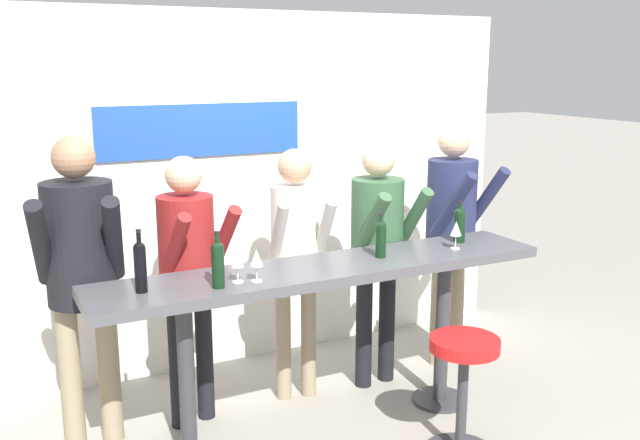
{
  "coord_description": "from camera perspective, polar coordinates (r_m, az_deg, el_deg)",
  "views": [
    {
      "loc": [
        -1.82,
        -3.5,
        2.21
      ],
      "look_at": [
        0.0,
        0.08,
        1.3
      ],
      "focal_mm": 40.0,
      "sensor_mm": 36.0,
      "label": 1
    }
  ],
  "objects": [
    {
      "name": "person_center_right",
      "position": [
        5.2,
        10.52,
        0.19
      ],
      "size": [
        0.49,
        0.6,
        1.76
      ],
      "rotation": [
        0.0,
        0.0,
        0.19
      ],
      "color": "gray",
      "rests_on": "ground_plane"
    },
    {
      "name": "wine_bottle_1",
      "position": [
        3.71,
        -8.17,
        -3.36
      ],
      "size": [
        0.07,
        0.07,
        0.3
      ],
      "color": "black",
      "rests_on": "tasting_table"
    },
    {
      "name": "wine_glass_2",
      "position": [
        3.79,
        -5.11,
        -3.12
      ],
      "size": [
        0.07,
        0.07,
        0.18
      ],
      "color": "silver",
      "rests_on": "tasting_table"
    },
    {
      "name": "person_far_left",
      "position": [
        4.18,
        -18.57,
        -3.01
      ],
      "size": [
        0.54,
        0.64,
        1.81
      ],
      "rotation": [
        0.0,
        0.0,
        -0.21
      ],
      "color": "gray",
      "rests_on": "ground_plane"
    },
    {
      "name": "person_center",
      "position": [
        4.77,
        4.66,
        -1.47
      ],
      "size": [
        0.45,
        0.55,
        1.67
      ],
      "rotation": [
        0.0,
        0.0,
        0.08
      ],
      "color": "black",
      "rests_on": "ground_plane"
    },
    {
      "name": "person_center_left",
      "position": [
        4.55,
        -1.97,
        -2.06
      ],
      "size": [
        0.43,
        0.54,
        1.66
      ],
      "rotation": [
        0.0,
        0.0,
        -0.17
      ],
      "color": "gray",
      "rests_on": "ground_plane"
    },
    {
      "name": "person_left",
      "position": [
        4.29,
        -10.52,
        -3.28
      ],
      "size": [
        0.46,
        0.57,
        1.66
      ],
      "rotation": [
        0.0,
        0.0,
        0.19
      ],
      "color": "black",
      "rests_on": "ground_plane"
    },
    {
      "name": "wine_bottle_2",
      "position": [
        4.25,
        4.92,
        -1.39
      ],
      "size": [
        0.06,
        0.06,
        0.27
      ],
      "color": "black",
      "rests_on": "tasting_table"
    },
    {
      "name": "ground_plane",
      "position": [
        4.52,
        0.46,
        -16.5
      ],
      "size": [
        40.0,
        40.0,
        0.0
      ],
      "primitive_type": "plane",
      "color": "gray"
    },
    {
      "name": "wine_bottle_0",
      "position": [
        3.71,
        -14.19,
        -3.46
      ],
      "size": [
        0.06,
        0.06,
        0.33
      ],
      "color": "black",
      "rests_on": "tasting_table"
    },
    {
      "name": "bar_stool",
      "position": [
        4.14,
        11.38,
        -12.3
      ],
      "size": [
        0.41,
        0.41,
        0.71
      ],
      "color": "#333338",
      "rests_on": "ground_plane"
    },
    {
      "name": "back_wall",
      "position": [
        5.22,
        -6.15,
        2.39
      ],
      "size": [
        4.33,
        0.12,
        2.54
      ],
      "color": "silver",
      "rests_on": "ground_plane"
    },
    {
      "name": "tasting_table",
      "position": [
        4.16,
        0.48,
        -5.79
      ],
      "size": [
        2.73,
        0.51,
        1.05
      ],
      "color": "#4C4C51",
      "rests_on": "ground_plane"
    },
    {
      "name": "wine_glass_1",
      "position": [
        3.78,
        -6.64,
        -3.17
      ],
      "size": [
        0.07,
        0.07,
        0.18
      ],
      "color": "silver",
      "rests_on": "tasting_table"
    },
    {
      "name": "wine_bottle_3",
      "position": [
        4.68,
        11.11,
        -0.24
      ],
      "size": [
        0.08,
        0.08,
        0.27
      ],
      "color": "black",
      "rests_on": "tasting_table"
    },
    {
      "name": "wine_glass_0",
      "position": [
        4.5,
        10.83,
        -0.74
      ],
      "size": [
        0.07,
        0.07,
        0.18
      ],
      "color": "silver",
      "rests_on": "tasting_table"
    }
  ]
}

